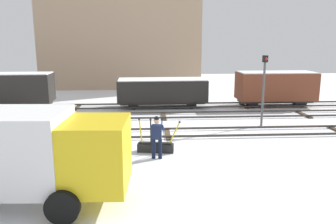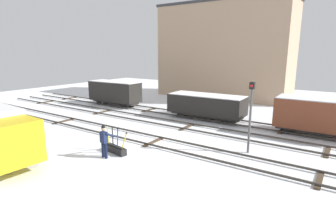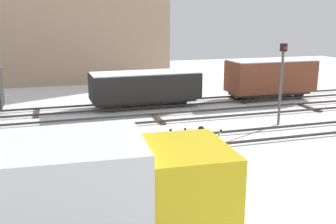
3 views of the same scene
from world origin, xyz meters
name	(u,v)px [view 1 (image 1 of 3)]	position (x,y,z in m)	size (l,w,h in m)	color
ground_plane	(168,135)	(0.00, 0.00, 0.00)	(60.00, 60.00, 0.00)	white
track_main_line	(168,133)	(0.00, 0.00, 0.11)	(44.00, 1.94, 0.18)	#38332D
track_siding_near	(164,115)	(0.00, 3.95, 0.11)	(44.00, 1.94, 0.18)	#38332D
track_siding_far	(162,106)	(0.00, 6.98, 0.11)	(44.00, 1.94, 0.18)	#38332D
switch_lever_frame	(156,146)	(-0.66, -2.55, 0.25)	(1.82, 0.58, 1.45)	black
rail_worker	(157,135)	(-0.63, -3.32, 0.97)	(0.60, 0.69, 1.73)	#111831
delivery_truck	(28,152)	(-4.34, -6.85, 1.55)	(5.55, 2.69, 2.70)	gold
signal_post	(264,83)	(5.24, 1.50, 2.34)	(0.24, 0.32, 3.82)	#4C4C4C
apartment_building	(122,31)	(-3.49, 18.44, 5.46)	(15.51, 5.82, 10.90)	tan
freight_car_near_switch	(162,91)	(0.02, 6.98, 1.18)	(6.14, 2.40, 2.00)	#2D2B28
freight_car_far_end	(276,87)	(8.05, 6.98, 1.40)	(5.36, 2.19, 2.44)	#2D2B28
freight_car_back_track	(10,89)	(-10.20, 6.98, 1.40)	(5.52, 2.11, 2.45)	#2D2B28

